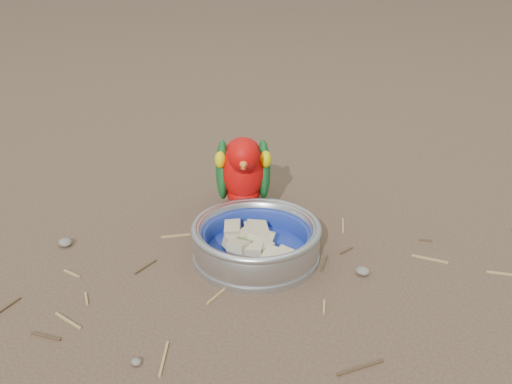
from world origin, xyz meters
The scene contains 6 objects.
ground centered at (0.00, 0.00, 0.00)m, with size 60.00×60.00×0.00m, color brown.
food_bowl centered at (-0.02, 0.04, 0.01)m, with size 0.20×0.20×0.02m, color #B2B2BA.
bowl_wall centered at (-0.02, 0.04, 0.04)m, with size 0.20×0.20×0.04m, color #B2B2BA, non-canonical shape.
fruit_wedges centered at (-0.02, 0.04, 0.03)m, with size 0.12×0.12×0.03m, color #C1B088, non-canonical shape.
lory_parrot centered at (-0.11, 0.14, 0.08)m, with size 0.10×0.21×0.17m, color #C40806, non-canonical shape.
ground_debris centered at (-0.03, 0.10, 0.00)m, with size 0.90×0.80×0.01m, color #A1864D, non-canonical shape.
Camera 1 is at (0.43, -0.61, 0.49)m, focal length 40.00 mm.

